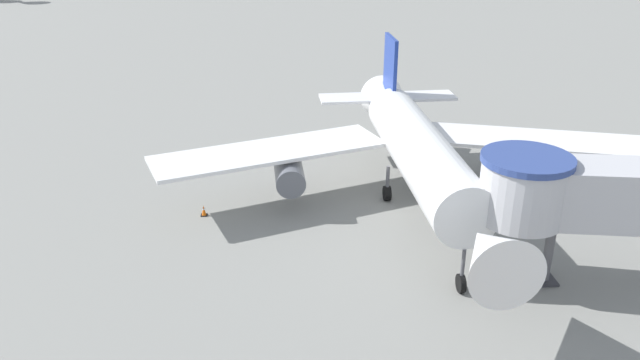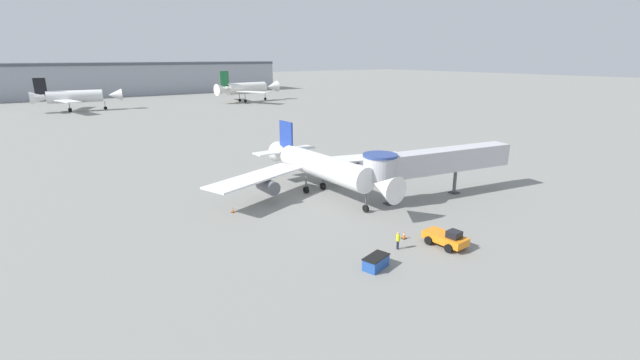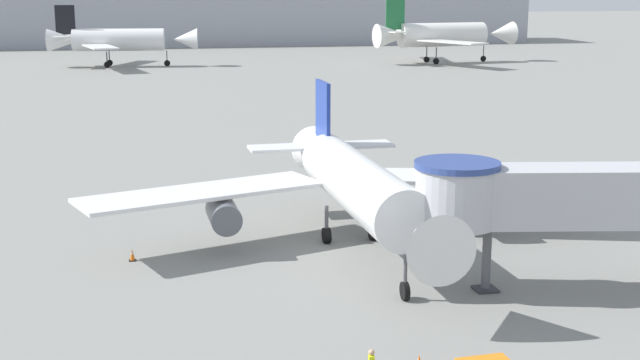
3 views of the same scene
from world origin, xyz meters
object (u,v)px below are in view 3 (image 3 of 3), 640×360
at_px(main_airplane, 356,185).
at_px(background_jet_black_tail, 116,40).
at_px(traffic_cone_port_wing, 132,255).
at_px(background_jet_green_tail, 440,35).
at_px(jet_bridge, 610,195).

height_order(main_airplane, background_jet_black_tail, background_jet_black_tail).
distance_m(main_airplane, traffic_cone_port_wing, 12.83).
distance_m(traffic_cone_port_wing, background_jet_green_tail, 126.46).
relative_size(main_airplane, background_jet_green_tail, 1.00).
relative_size(background_jet_black_tail, background_jet_green_tail, 0.88).
height_order(main_airplane, traffic_cone_port_wing, main_airplane).
distance_m(jet_bridge, background_jet_black_tail, 129.28).
relative_size(main_airplane, background_jet_black_tail, 1.14).
bearing_deg(background_jet_green_tail, main_airplane, 150.56).
bearing_deg(background_jet_green_tail, traffic_cone_port_wing, 145.30).
xyz_separation_m(jet_bridge, traffic_cone_port_wing, (-22.55, 9.38, -4.42)).
xyz_separation_m(main_airplane, jet_bridge, (10.16, -9.28, 1.08)).
relative_size(traffic_cone_port_wing, background_jet_black_tail, 0.02).
bearing_deg(main_airplane, background_jet_black_tail, 95.86).
relative_size(jet_bridge, background_jet_black_tail, 0.79).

